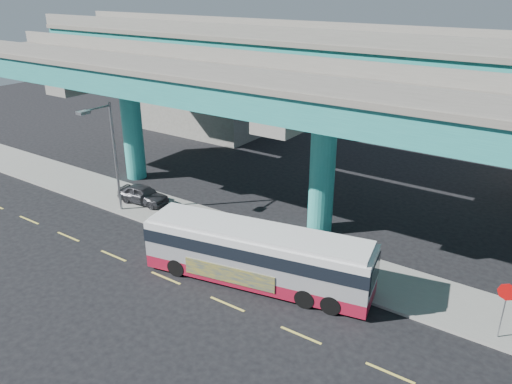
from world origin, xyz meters
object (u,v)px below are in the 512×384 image
Objects in this scene: parked_car at (143,194)px; stop_sign at (506,299)px; street_lamp at (107,143)px; transit_bus at (257,253)px.

stop_sign is (22.73, -1.38, 1.31)m from parked_car.
street_lamp reaches higher than stop_sign.
parked_car is (-11.76, 3.46, -0.86)m from transit_bus.
stop_sign reaches higher than parked_car.
transit_bus is 11.17m from stop_sign.
street_lamp reaches higher than parked_car.
stop_sign is at bearing -0.40° from transit_bus.
street_lamp is at bearing 162.58° from transit_bus.
street_lamp is at bearing -158.46° from stop_sign.
transit_bus is at bearing -112.18° from parked_car.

